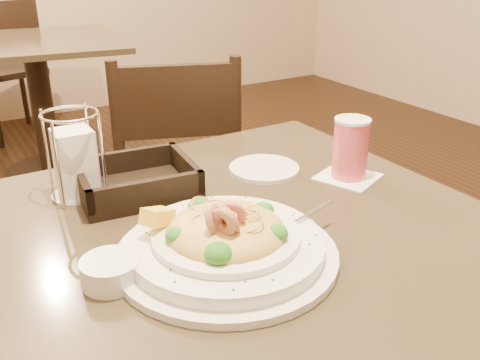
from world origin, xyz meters
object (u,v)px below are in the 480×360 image
napkin_caddy (76,161)px  side_plate (264,169)px  main_table (245,329)px  drink_glass (350,149)px  butter_ramekin (111,271)px  background_table (39,85)px  bread_basket (136,183)px  pasta_bowl (226,241)px  dining_chair_near (178,177)px  dining_chair_far (7,65)px

napkin_caddy → side_plate: bearing=-12.5°
main_table → side_plate: 0.35m
drink_glass → butter_ramekin: bearing=-168.8°
background_table → drink_glass: bearing=-84.8°
bread_basket → butter_ramekin: bearing=-118.3°
background_table → pasta_bowl: 2.40m
pasta_bowl → napkin_caddy: napkin_caddy is taller
dining_chair_near → side_plate: size_ratio=5.89×
dining_chair_far → drink_glass: (0.24, -3.01, 0.33)m
side_plate → butter_ramekin: size_ratio=1.75×
bread_basket → butter_ramekin: bread_basket is taller
drink_glass → napkin_caddy: bearing=158.0°
pasta_bowl → drink_glass: size_ratio=2.62×
napkin_caddy → butter_ramekin: bearing=-98.0°
main_table → butter_ramekin: size_ratio=9.96×
bread_basket → butter_ramekin: size_ratio=2.74×
main_table → dining_chair_near: 0.85m
dining_chair_far → bread_basket: bearing=71.5°
drink_glass → bread_basket: bearing=158.8°
main_table → napkin_caddy: size_ratio=5.06×
main_table → drink_glass: drink_glass is taller
drink_glass → side_plate: drink_glass is taller
background_table → pasta_bowl: bearing=-94.5°
butter_ramekin → background_table: bearing=81.0°
side_plate → background_table: bearing=91.8°
background_table → dining_chair_near: size_ratio=1.10×
pasta_bowl → drink_glass: drink_glass is taller
main_table → dining_chair_far: size_ratio=0.97×
dining_chair_near → dining_chair_far: bearing=-64.5°
bread_basket → dining_chair_far: bearing=86.3°
dining_chair_near → napkin_caddy: napkin_caddy is taller
butter_ramekin → side_plate: bearing=28.7°
dining_chair_far → pasta_bowl: 3.17m
background_table → side_plate: size_ratio=6.46×
drink_glass → bread_basket: (-0.42, 0.16, -0.04)m
background_table → butter_ramekin: 2.39m
bread_basket → background_table: bearing=83.9°
main_table → background_table: size_ratio=0.88×
background_table → dining_chair_near: bearing=-84.7°
background_table → bread_basket: bearing=-96.1°
dining_chair_far → side_plate: dining_chair_far is taller
dining_chair_far → butter_ramekin: 3.15m
drink_glass → side_plate: size_ratio=0.97×
napkin_caddy → side_plate: napkin_caddy is taller
napkin_caddy → dining_chair_near: bearing=49.6°
napkin_caddy → drink_glass: bearing=-22.0°
drink_glass → side_plate: (-0.14, 0.13, -0.06)m
dining_chair_near → pasta_bowl: size_ratio=2.31×
background_table → drink_glass: (0.20, -2.23, 0.31)m
main_table → dining_chair_near: dining_chair_near is taller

